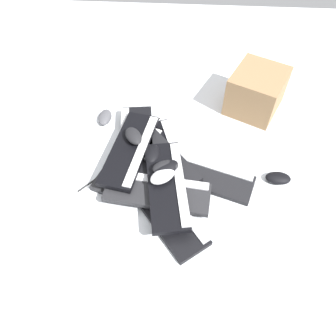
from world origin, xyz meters
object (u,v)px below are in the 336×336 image
object	(u,v)px
keyboard_5	(136,140)
mouse_1	(166,168)
mouse_4	(278,178)
mouse_6	(165,167)
keyboard_6	(157,192)
keyboard_1	(204,175)
mouse_2	(152,154)
keyboard_4	(159,156)
keyboard_3	(129,158)
cardboard_box	(256,91)
mouse_3	(133,136)
keyboard_2	(164,155)
keyboard_8	(167,185)
mouse_5	(105,117)
mouse_0	(162,176)
keyboard_7	(130,149)
keyboard_0	(166,211)

from	to	relation	value
keyboard_5	mouse_1	distance (m)	0.27
mouse_4	mouse_6	size ratio (longest dim) A/B	1.00
keyboard_5	keyboard_6	distance (m)	0.31
mouse_4	keyboard_1	bearing A→B (deg)	1.69
mouse_2	keyboard_4	bearing A→B (deg)	-44.82
keyboard_3	keyboard_4	world-z (taller)	keyboard_4
mouse_4	cardboard_box	world-z (taller)	cardboard_box
mouse_2	mouse_6	distance (m)	0.12
keyboard_6	mouse_3	world-z (taller)	mouse_3
keyboard_2	cardboard_box	xyz separation A→B (m)	(-0.38, 0.45, 0.09)
keyboard_6	mouse_4	world-z (taller)	keyboard_6
keyboard_8	cardboard_box	xyz separation A→B (m)	(-0.58, 0.42, 0.03)
keyboard_2	keyboard_5	xyz separation A→B (m)	(-0.06, -0.14, 0.03)
keyboard_8	mouse_5	size ratio (longest dim) A/B	4.17
mouse_0	mouse_4	bearing A→B (deg)	152.03
mouse_1	mouse_3	world-z (taller)	same
cardboard_box	keyboard_3	bearing A→B (deg)	-56.39
keyboard_7	mouse_1	size ratio (longest dim) A/B	4.18
keyboard_4	mouse_2	xyz separation A→B (m)	(0.02, -0.03, 0.04)
keyboard_3	mouse_5	distance (m)	0.30
keyboard_6	mouse_2	bearing A→B (deg)	-168.16
keyboard_0	keyboard_3	size ratio (longest dim) A/B	0.95
keyboard_5	keyboard_4	bearing A→B (deg)	52.69
mouse_1	mouse_4	distance (m)	0.50
keyboard_6	mouse_5	world-z (taller)	keyboard_6
mouse_5	cardboard_box	bearing A→B (deg)	-77.18
keyboard_3	mouse_6	world-z (taller)	mouse_6
keyboard_1	keyboard_2	bearing A→B (deg)	-119.16
keyboard_4	mouse_0	xyz separation A→B (m)	(0.16, 0.03, 0.07)
mouse_6	cardboard_box	size ratio (longest dim) A/B	0.41
keyboard_5	mouse_0	bearing A→B (deg)	30.12
mouse_1	mouse_5	world-z (taller)	mouse_1
mouse_6	mouse_4	bearing A→B (deg)	164.48
keyboard_1	mouse_6	xyz separation A→B (m)	(0.04, -0.17, 0.10)
mouse_0	mouse_2	xyz separation A→B (m)	(-0.14, -0.06, -0.03)
keyboard_1	mouse_3	distance (m)	0.36
mouse_1	mouse_4	bearing A→B (deg)	148.25
mouse_1	mouse_6	xyz separation A→B (m)	(-0.00, -0.00, 0.00)
keyboard_7	mouse_1	distance (m)	0.21
mouse_4	keyboard_4	bearing A→B (deg)	-6.21
keyboard_0	mouse_0	distance (m)	0.14
keyboard_3	mouse_2	xyz separation A→B (m)	(0.02, 0.11, 0.07)
mouse_1	mouse_6	size ratio (longest dim) A/B	1.00
mouse_0	mouse_3	xyz separation A→B (m)	(-0.22, -0.15, 0.00)
keyboard_2	keyboard_7	distance (m)	0.16
keyboard_7	keyboard_8	bearing A→B (deg)	44.17
keyboard_2	mouse_4	xyz separation A→B (m)	(0.10, 0.51, 0.01)
keyboard_6	keyboard_7	xyz separation A→B (m)	(-0.20, -0.14, 0.03)
mouse_2	mouse_4	world-z (taller)	mouse_2
keyboard_0	keyboard_3	world-z (taller)	same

